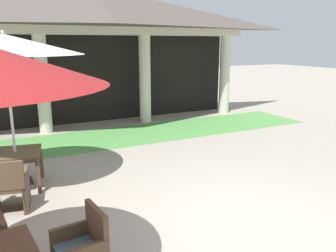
% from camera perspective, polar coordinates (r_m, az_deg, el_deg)
% --- Properties ---
extents(ground_plane, '(60.00, 60.00, 0.00)m').
position_cam_1_polar(ground_plane, '(5.45, 11.66, -16.26)').
color(ground_plane, '#9E9384').
extents(background_pavilion, '(11.13, 2.91, 4.34)m').
position_cam_1_polar(background_pavilion, '(11.45, -12.11, 16.80)').
color(background_pavilion, beige).
rests_on(background_pavilion, ground).
extents(lawn_strip, '(12.93, 2.25, 0.01)m').
position_cam_1_polar(lawn_strip, '(10.27, -8.86, -1.79)').
color(lawn_strip, '#519347').
rests_on(lawn_strip, ground).
extents(patio_table_mid_left, '(1.03, 1.03, 0.71)m').
position_cam_1_polar(patio_table_mid_left, '(7.12, -23.63, -4.62)').
color(patio_table_mid_left, brown).
rests_on(patio_table_mid_left, ground).
extents(patio_umbrella_mid_left, '(2.73, 2.73, 2.89)m').
position_cam_1_polar(patio_umbrella_mid_left, '(6.81, -25.25, 11.79)').
color(patio_umbrella_mid_left, '#2D2D2D').
rests_on(patio_umbrella_mid_left, ground).
extents(patio_chair_mid_left_south, '(0.66, 0.67, 0.91)m').
position_cam_1_polar(patio_chair_mid_left_south, '(6.25, -24.53, -9.05)').
color(patio_chair_mid_left_south, brown).
rests_on(patio_chair_mid_left_south, ground).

